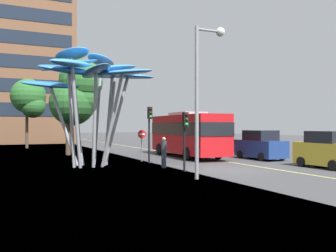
% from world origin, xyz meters
% --- Properties ---
extents(ground, '(120.00, 240.00, 0.10)m').
position_xyz_m(ground, '(-0.66, 0.00, -0.05)').
color(ground, '#424244').
extents(red_bus, '(3.24, 10.05, 3.60)m').
position_xyz_m(red_bus, '(1.86, 8.63, 1.97)').
color(red_bus, red).
rests_on(red_bus, ground).
extents(leaf_sculpture, '(8.25, 8.97, 7.80)m').
position_xyz_m(leaf_sculpture, '(-6.85, 5.28, 5.76)').
color(leaf_sculpture, '#9EA0A5').
rests_on(leaf_sculpture, ground).
extents(traffic_light_kerb_near, '(0.28, 0.42, 3.25)m').
position_xyz_m(traffic_light_kerb_near, '(-2.81, 0.08, 2.36)').
color(traffic_light_kerb_near, black).
rests_on(traffic_light_kerb_near, ground).
extents(traffic_light_kerb_far, '(0.28, 0.42, 3.78)m').
position_xyz_m(traffic_light_kerb_far, '(-2.85, 5.15, 2.73)').
color(traffic_light_kerb_far, black).
rests_on(traffic_light_kerb_far, ground).
extents(car_parked_near, '(2.09, 3.82, 2.20)m').
position_xyz_m(car_parked_near, '(5.78, -1.84, 1.03)').
color(car_parked_near, gold).
rests_on(car_parked_near, ground).
extents(car_parked_mid, '(2.07, 4.08, 2.18)m').
position_xyz_m(car_parked_mid, '(5.82, 4.42, 1.02)').
color(car_parked_mid, navy).
rests_on(car_parked_mid, ground).
extents(car_parked_far, '(1.92, 3.84, 2.31)m').
position_xyz_m(car_parked_far, '(5.68, 10.73, 1.07)').
color(car_parked_far, black).
rests_on(car_parked_far, ground).
extents(street_lamp, '(1.62, 0.44, 7.28)m').
position_xyz_m(street_lamp, '(-3.22, -2.57, 4.67)').
color(street_lamp, gray).
rests_on(street_lamp, ground).
extents(tree_pavement_near, '(4.61, 4.07, 8.31)m').
position_xyz_m(tree_pavement_near, '(-5.85, 14.81, 5.18)').
color(tree_pavement_near, brown).
rests_on(tree_pavement_near, ground).
extents(tree_pavement_far, '(3.86, 3.86, 7.78)m').
position_xyz_m(tree_pavement_far, '(-8.90, 25.94, 5.63)').
color(tree_pavement_far, brown).
rests_on(tree_pavement_far, ground).
extents(pedestrian, '(0.34, 0.34, 1.84)m').
position_xyz_m(pedestrian, '(-3.07, 2.34, 0.93)').
color(pedestrian, '#2D3342').
rests_on(pedestrian, ground).
extents(no_entry_sign, '(0.60, 0.12, 2.22)m').
position_xyz_m(no_entry_sign, '(-2.90, 6.48, 1.49)').
color(no_entry_sign, gray).
rests_on(no_entry_sign, ground).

